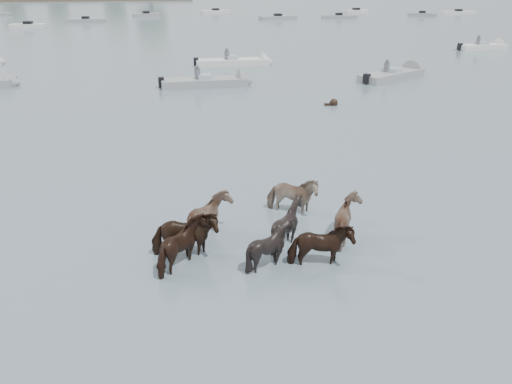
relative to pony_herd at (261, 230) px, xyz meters
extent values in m
plane|color=#4D626F|center=(-0.35, -0.92, -0.47)|extent=(400.00, 400.00, 0.00)
imported|color=black|center=(-1.91, -0.12, 0.04)|extent=(1.72, 0.91, 1.40)
imported|color=#796452|center=(-1.19, 0.89, -0.01)|extent=(1.45, 1.57, 1.30)
imported|color=black|center=(0.70, 0.03, 0.02)|extent=(1.36, 1.24, 1.36)
imported|color=#7B6553|center=(1.31, 1.87, 0.00)|extent=(1.71, 1.30, 1.32)
imported|color=black|center=(-1.93, -0.60, 0.00)|extent=(1.42, 1.56, 1.34)
imported|color=black|center=(0.06, -0.91, -0.02)|extent=(1.40, 1.31, 1.28)
imported|color=black|center=(1.18, -1.17, -0.02)|extent=(1.58, 0.84, 1.28)
imported|color=gray|center=(2.36, -0.03, 0.00)|extent=(1.16, 1.34, 1.32)
sphere|color=black|center=(6.95, 14.49, -0.35)|extent=(0.44, 0.44, 0.44)
cube|color=black|center=(6.70, 14.49, -0.45)|extent=(0.50, 0.22, 0.18)
cone|color=gray|center=(-10.83, 23.27, -0.27)|extent=(1.04, 1.67, 1.60)
cube|color=gray|center=(0.76, 20.86, -0.27)|extent=(5.25, 1.65, 0.55)
cone|color=gray|center=(3.38, 20.88, -0.27)|extent=(0.91, 1.61, 1.60)
cube|color=#99ADB7|center=(0.76, 20.86, 0.08)|extent=(0.81, 1.13, 0.35)
cube|color=black|center=(-1.86, 20.84, -0.12)|extent=(0.35, 0.35, 0.60)
cylinder|color=#595966|center=(0.36, 20.86, 0.28)|extent=(0.36, 0.36, 0.70)
sphere|color=#595966|center=(0.36, 20.86, 0.73)|extent=(0.24, 0.24, 0.24)
cube|color=silver|center=(3.67, 28.37, -0.27)|extent=(5.49, 1.71, 0.55)
cone|color=silver|center=(6.40, 28.31, -0.27)|extent=(0.93, 1.62, 1.60)
cube|color=#99ADB7|center=(3.67, 28.37, 0.08)|extent=(0.82, 1.14, 0.35)
cube|color=black|center=(0.94, 28.42, -0.12)|extent=(0.36, 0.36, 0.60)
cylinder|color=#595966|center=(3.27, 28.37, 0.28)|extent=(0.36, 0.36, 0.70)
sphere|color=#595966|center=(3.27, 28.37, 0.73)|extent=(0.24, 0.24, 0.24)
cube|color=gray|center=(13.14, 20.82, -0.27)|extent=(5.40, 4.04, 0.55)
cone|color=gray|center=(15.44, 22.15, -0.27)|extent=(1.58, 1.84, 1.60)
cube|color=#99ADB7|center=(13.14, 20.82, 0.08)|extent=(1.25, 1.37, 0.35)
cube|color=black|center=(10.84, 19.50, -0.12)|extent=(0.48, 0.48, 0.60)
cylinder|color=#595966|center=(12.74, 20.82, 0.28)|extent=(0.36, 0.36, 0.70)
sphere|color=#595966|center=(12.74, 20.82, 0.73)|extent=(0.24, 0.24, 0.24)
cube|color=silver|center=(27.48, 32.81, -0.27)|extent=(4.76, 2.03, 0.55)
cone|color=silver|center=(29.78, 33.03, -0.27)|extent=(1.05, 1.68, 1.60)
cube|color=#99ADB7|center=(27.48, 32.81, 0.08)|extent=(0.90, 1.19, 0.35)
cube|color=black|center=(25.17, 32.60, -0.12)|extent=(0.38, 0.38, 0.60)
cylinder|color=#595966|center=(27.08, 32.81, 0.28)|extent=(0.36, 0.36, 0.70)
sphere|color=#595966|center=(27.08, 32.81, 0.73)|extent=(0.24, 0.24, 0.24)
cone|color=silver|center=(-13.79, 32.52, -0.27)|extent=(1.31, 1.79, 1.60)
cube|color=silver|center=(-17.45, 62.77, -0.25)|extent=(4.59, 2.11, 0.60)
cube|color=black|center=(-17.45, 62.77, 0.13)|extent=(1.13, 1.13, 0.50)
cube|color=gray|center=(-11.05, 70.11, -0.25)|extent=(5.59, 1.90, 0.60)
cube|color=black|center=(-11.05, 70.11, 0.13)|extent=(1.07, 1.07, 0.50)
cube|color=gray|center=(-2.54, 79.69, -0.25)|extent=(4.42, 2.29, 0.60)
cube|color=black|center=(-2.54, 79.69, 0.13)|extent=(1.17, 1.17, 0.50)
cube|color=silver|center=(9.52, 85.17, -0.25)|extent=(5.51, 3.09, 0.60)
cube|color=black|center=(9.52, 85.17, 0.13)|extent=(1.26, 1.26, 0.50)
cube|color=gray|center=(17.21, 70.13, -0.25)|extent=(6.00, 2.71, 0.60)
cube|color=black|center=(17.21, 70.13, 0.13)|extent=(1.19, 1.19, 0.50)
cube|color=gray|center=(26.88, 69.80, -0.25)|extent=(5.53, 2.40, 0.60)
cube|color=black|center=(26.88, 69.80, 0.13)|extent=(1.16, 1.16, 0.50)
cube|color=silver|center=(34.29, 81.46, -0.25)|extent=(4.74, 2.68, 0.60)
cube|color=black|center=(34.29, 81.46, 0.13)|extent=(1.24, 1.24, 0.50)
cube|color=gray|center=(41.95, 71.75, -0.25)|extent=(4.71, 3.08, 0.60)
cube|color=black|center=(41.95, 71.75, 0.13)|extent=(1.30, 1.30, 0.50)
cube|color=silver|center=(50.31, 74.77, -0.25)|extent=(6.10, 2.04, 0.60)
cube|color=black|center=(50.31, 74.77, 0.13)|extent=(1.09, 1.09, 0.50)
camera|label=1|loc=(-2.40, -11.46, 5.95)|focal=36.61mm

